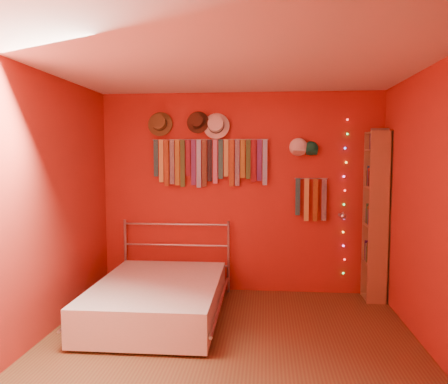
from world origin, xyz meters
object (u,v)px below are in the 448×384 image
(reading_lamp, at_px, (343,216))
(bed, at_px, (158,298))
(tie_rack, at_px, (209,160))
(bookshelf, at_px, (379,215))

(reading_lamp, bearing_deg, bed, -158.23)
(tie_rack, height_order, bed, tie_rack)
(tie_rack, bearing_deg, bookshelf, -4.34)
(bookshelf, bearing_deg, reading_lamp, -177.92)
(reading_lamp, distance_m, bookshelf, 0.43)
(bookshelf, distance_m, bed, 2.72)
(bookshelf, bearing_deg, bed, -161.40)
(tie_rack, bearing_deg, reading_lamp, -6.02)
(reading_lamp, bearing_deg, tie_rack, 173.98)
(tie_rack, xyz_separation_m, bookshelf, (2.04, -0.15, -0.64))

